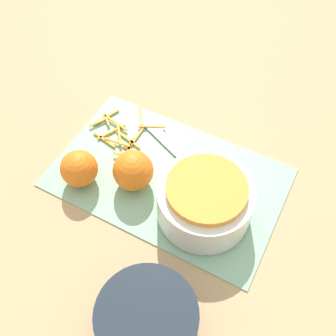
{
  "coord_description": "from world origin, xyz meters",
  "views": [
    {
      "loc": [
        -0.22,
        0.41,
        0.68
      ],
      "look_at": [
        0.0,
        0.0,
        0.04
      ],
      "focal_mm": 42.0,
      "sensor_mm": 36.0,
      "label": 1
    }
  ],
  "objects": [
    {
      "name": "bowl_speckled",
      "position": [
        -0.1,
        0.04,
        0.05
      ],
      "size": [
        0.18,
        0.18,
        0.09
      ],
      "color": "silver",
      "rests_on": "cutting_board"
    },
    {
      "name": "ground_plane",
      "position": [
        0.0,
        0.0,
        0.0
      ],
      "size": [
        4.0,
        4.0,
        0.0
      ],
      "primitive_type": "plane",
      "color": "tan"
    },
    {
      "name": "knife",
      "position": [
        -0.03,
        -0.05,
        0.01
      ],
      "size": [
        0.22,
        0.11,
        0.02
      ],
      "rotation": [
        0.0,
        0.0,
        -0.4
      ],
      "color": "brown",
      "rests_on": "cutting_board"
    },
    {
      "name": "cutting_board",
      "position": [
        0.0,
        0.0,
        0.0
      ],
      "size": [
        0.47,
        0.29,
        0.01
      ],
      "color": "#84B793",
      "rests_on": "ground_plane"
    },
    {
      "name": "peel_pile",
      "position": [
        0.14,
        -0.05,
        0.01
      ],
      "size": [
        0.18,
        0.16,
        0.01
      ],
      "color": "gold",
      "rests_on": "cutting_board"
    },
    {
      "name": "orange_left",
      "position": [
        0.05,
        0.04,
        0.05
      ],
      "size": [
        0.08,
        0.08,
        0.08
      ],
      "color": "orange",
      "rests_on": "cutting_board"
    },
    {
      "name": "orange_right",
      "position": [
        0.15,
        0.09,
        0.04
      ],
      "size": [
        0.08,
        0.08,
        0.08
      ],
      "color": "orange",
      "rests_on": "cutting_board"
    },
    {
      "name": "bowl_dark",
      "position": [
        -0.11,
        0.28,
        0.03
      ],
      "size": [
        0.16,
        0.16,
        0.07
      ],
      "color": "#1E2833",
      "rests_on": "ground_plane"
    }
  ]
}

